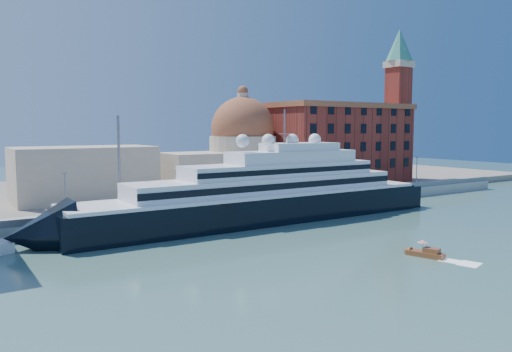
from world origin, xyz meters
TOP-DOWN VIEW (x-y plane):
  - ground at (0.00, 0.00)m, footprint 400.00×400.00m
  - quay at (0.00, 34.00)m, footprint 180.00×10.00m
  - land at (0.00, 75.00)m, footprint 260.00×72.00m
  - quay_fence at (0.00, 29.50)m, footprint 180.00×0.10m
  - superyacht at (1.92, 23.00)m, footprint 85.73×11.89m
  - water_taxi at (9.37, -11.98)m, footprint 3.13×5.46m
  - warehouse at (52.00, 52.00)m, footprint 43.00×19.00m
  - campanile at (76.00, 52.00)m, footprint 8.40×8.40m
  - church at (6.39, 57.72)m, footprint 66.00×18.00m
  - lamp_posts at (-12.67, 32.27)m, footprint 120.80×2.40m

SIDE VIEW (x-z plane):
  - ground at x=0.00m, z-range 0.00..0.00m
  - water_taxi at x=9.37m, z-range -0.64..1.82m
  - land at x=0.00m, z-range 0.00..2.00m
  - quay at x=0.00m, z-range 0.00..2.50m
  - quay_fence at x=0.00m, z-range 2.50..3.70m
  - superyacht at x=1.92m, z-range -8.39..17.23m
  - lamp_posts at x=-12.67m, z-range 0.84..18.84m
  - church at x=6.39m, z-range -1.84..23.66m
  - warehouse at x=52.00m, z-range 2.16..25.41m
  - campanile at x=76.00m, z-range 5.26..52.26m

